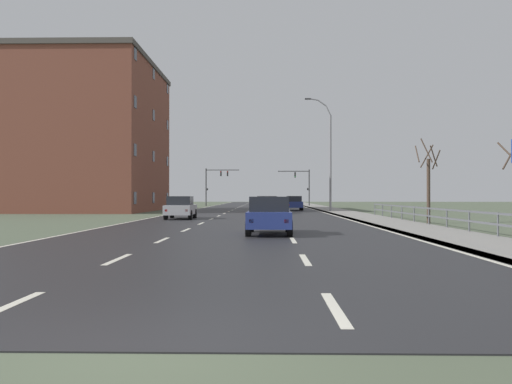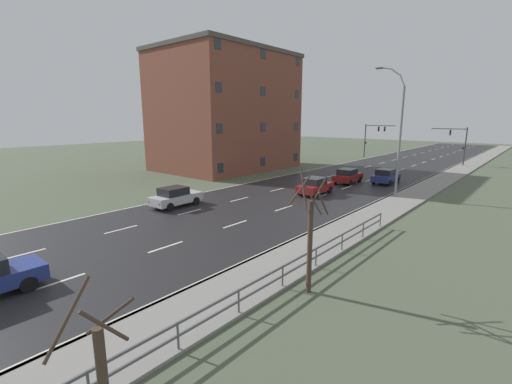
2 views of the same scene
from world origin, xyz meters
name	(u,v)px [view 1 (image 1 of 2)]	position (x,y,z in m)	size (l,w,h in m)	color
ground_plane	(253,211)	(0.00, 48.00, -0.06)	(160.00, 160.00, 0.12)	#4C5642
road_asphalt_strip	(255,208)	(0.00, 60.00, 0.01)	(14.00, 120.00, 0.03)	#232326
sidewalk_right	(321,208)	(8.43, 60.00, 0.06)	(3.00, 120.00, 0.12)	gray
guardrail	(447,215)	(9.85, 18.71, 0.71)	(0.07, 31.35, 1.00)	#515459
street_lamp_foreground	(512,51)	(7.46, 7.49, 5.20)	(2.31, 0.24, 10.59)	slate
street_lamp_midground	(329,156)	(7.44, 43.63, 5.41)	(2.56, 0.24, 11.07)	slate
traffic_signal_right	(303,182)	(7.01, 71.08, 3.67)	(4.79, 0.36, 5.55)	#38383A
traffic_signal_left	(214,180)	(-6.59, 72.83, 4.03)	(5.23, 0.36, 5.84)	#38383A
car_distant	(294,203)	(4.42, 50.01, 0.80)	(1.85, 4.11, 1.57)	navy
car_near_left	(181,207)	(-4.48, 29.39, 0.80)	(1.91, 4.14, 1.57)	#B7B7BC
car_far_right	(268,205)	(1.52, 40.37, 0.80)	(1.97, 4.17, 1.57)	maroon
car_mid_centre	(269,215)	(1.51, 15.79, 0.80)	(1.89, 4.13, 1.57)	navy
car_near_right	(265,203)	(1.25, 47.50, 0.80)	(1.94, 4.15, 1.57)	maroon
brick_building	(92,137)	(-16.90, 47.39, 7.74)	(13.27, 17.63, 15.46)	brown
bare_tree_mid	(428,184)	(10.80, 24.36, 2.28)	(1.30, 1.28, 4.94)	#423328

